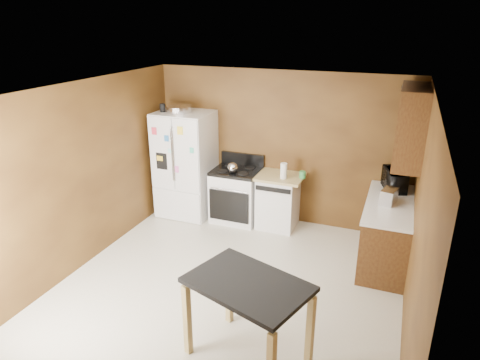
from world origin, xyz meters
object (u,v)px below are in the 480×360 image
Objects in this scene: microwave at (394,181)px; island at (248,295)px; gas_range at (236,194)px; roasting_pan at (179,109)px; green_canister at (303,175)px; dishwasher at (278,200)px; toaster at (389,196)px; kettle at (233,168)px; paper_towel at (284,171)px; refrigerator at (186,164)px; pen_cup at (163,108)px.

island is (-1.16, -2.98, -0.28)m from microwave.
microwave is 0.45× the size of gas_range.
island is (1.29, -2.94, 0.30)m from gas_range.
roasting_pan is 3.78× the size of green_canister.
microwave is 1.83m from dishwasher.
kettle is at bearing -174.17° from toaster.
island is (-1.12, -2.42, -0.24)m from toaster.
roasting_pan is 1.69× the size of paper_towel.
refrigerator is (-1.73, 0.01, -0.11)m from paper_towel.
roasting_pan is 1.69m from gas_range.
toaster is 0.15× the size of refrigerator.
kettle is at bearing 77.84° from microwave.
paper_towel is at bearing 77.22° from microwave.
pen_cup is 0.07× the size of refrigerator.
island is at bearing -47.82° from pen_cup.
microwave is 3.21m from island.
microwave is at bearing 3.18° from pen_cup.
kettle is 0.16× the size of gas_range.
roasting_pan is 3.79m from island.
gas_range is 3.22m from island.
kettle is (0.97, -0.07, -0.86)m from roasting_pan.
toaster is 1.86m from dishwasher.
gas_range is (-0.82, 0.08, -0.55)m from paper_towel.
toaster is at bearing -7.87° from refrigerator.
paper_towel is (0.82, 0.09, 0.03)m from kettle.
paper_towel is at bearing -157.34° from green_canister.
pen_cup is 3.76m from toaster.
kettle is 0.63× the size of toaster.
roasting_pan is 3.51m from toaster.
microwave is at bearing 4.12° from paper_towel.
gas_range is (-2.41, 0.52, -0.54)m from toaster.
roasting_pan reaches higher than paper_towel.
microwave is 0.55× the size of dishwasher.
island is (2.20, -2.88, -0.14)m from refrigerator.
pen_cup is at bearing -179.95° from kettle.
refrigerator reaches higher than green_canister.
roasting_pan is at bearing -176.15° from dishwasher.
roasting_pan is at bearing -176.43° from green_canister.
microwave is at bearing 68.69° from island.
green_canister is at bearing 3.57° from roasting_pan.
roasting_pan reaches higher than refrigerator.
kettle is at bearing -165.54° from dishwasher.
gas_range is at bearing 7.54° from pen_cup.
microwave is at bearing 0.09° from green_canister.
dishwasher is (0.72, 0.02, -0.01)m from gas_range.
refrigerator is at bearing 27.03° from roasting_pan.
refrigerator is at bearing 179.52° from paper_towel.
toaster is 0.31× the size of dishwasher.
island is (0.57, -2.96, 0.31)m from dishwasher.
kettle is 0.71× the size of paper_towel.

